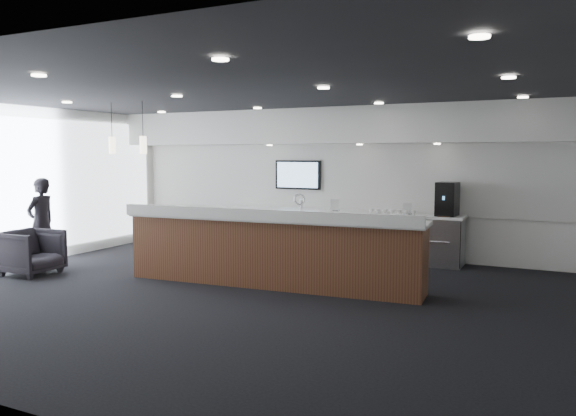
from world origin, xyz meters
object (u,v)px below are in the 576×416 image
at_px(lounge_guest, 41,222).
at_px(coffee_machine, 447,199).
at_px(service_counter, 271,250).
at_px(armchair, 32,252).

bearing_deg(lounge_guest, coffee_machine, 112.06).
bearing_deg(coffee_machine, service_counter, -122.68).
height_order(coffee_machine, lounge_guest, lounge_guest).
height_order(service_counter, armchair, service_counter).
bearing_deg(armchair, service_counter, -77.33).
xyz_separation_m(service_counter, coffee_machine, (2.22, 2.81, 0.69)).
distance_m(service_counter, armchair, 4.28).
xyz_separation_m(service_counter, armchair, (-4.13, -1.11, -0.18)).
relative_size(armchair, lounge_guest, 0.52).
bearing_deg(armchair, lounge_guest, 34.46).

